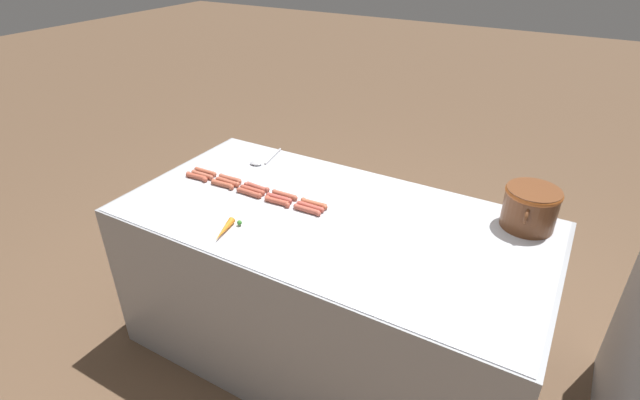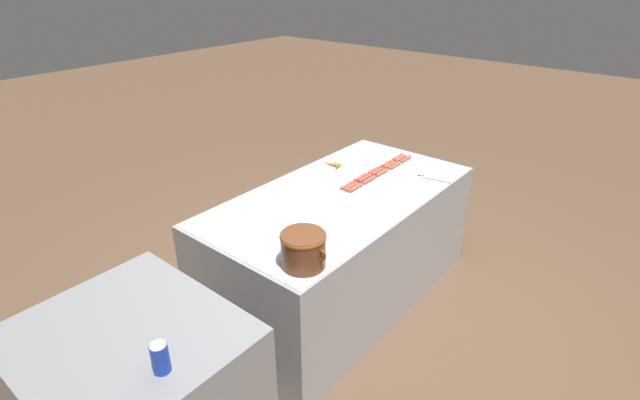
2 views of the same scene
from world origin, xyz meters
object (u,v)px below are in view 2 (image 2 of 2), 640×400
(hot_dog_7, at_px, (378,171))
(hot_dog_12, at_px, (374,170))
(hot_dog_4, at_px, (355,188))
(hot_dog_11, at_px, (387,164))
(hot_dog_8, at_px, (365,178))
(hot_dog_5, at_px, (401,158))
(carrot, at_px, (331,164))
(hot_dog_2, at_px, (382,172))
(hot_dog_13, at_px, (361,177))
(hot_dog_0, at_px, (406,159))
(hot_dog_3, at_px, (369,180))
(hot_dog_6, at_px, (390,165))
(soda_can, at_px, (160,358))
(hot_dog_9, at_px, (351,186))
(hot_dog_10, at_px, (398,157))
(hot_dog_1, at_px, (395,165))
(serving_spoon, at_px, (426,176))
(bean_pot, at_px, (303,248))
(hot_dog_14, at_px, (348,185))

(hot_dog_7, height_order, hot_dog_12, same)
(hot_dog_4, bearing_deg, hot_dog_11, -82.61)
(hot_dog_12, bearing_deg, hot_dog_8, 102.04)
(hot_dog_5, relative_size, carrot, 0.84)
(hot_dog_4, bearing_deg, hot_dog_2, -89.62)
(hot_dog_4, height_order, hot_dog_8, same)
(hot_dog_2, distance_m, hot_dog_13, 0.19)
(hot_dog_0, height_order, hot_dog_5, same)
(hot_dog_0, relative_size, hot_dog_3, 1.00)
(carrot, bearing_deg, hot_dog_0, -130.36)
(hot_dog_6, xyz_separation_m, hot_dog_7, (0.00, 0.17, 0.00))
(hot_dog_11, distance_m, soda_can, 2.38)
(hot_dog_9, xyz_separation_m, hot_dog_11, (0.03, -0.51, 0.00))
(hot_dog_4, xyz_separation_m, hot_dog_10, (0.07, -0.68, 0.00))
(hot_dog_12, distance_m, carrot, 0.34)
(hot_dog_5, xyz_separation_m, hot_dog_9, (-0.00, 0.67, 0.00))
(hot_dog_1, relative_size, hot_dog_10, 1.00)
(hot_dog_9, distance_m, serving_spoon, 0.59)
(hot_dog_11, bearing_deg, hot_dog_12, 88.58)
(hot_dog_7, bearing_deg, hot_dog_9, 90.46)
(hot_dog_11, relative_size, soda_can, 1.21)
(hot_dog_3, bearing_deg, hot_dog_0, -89.84)
(bean_pot, xyz_separation_m, soda_can, (-0.10, 0.90, 0.01))
(hot_dog_0, distance_m, hot_dog_7, 0.35)
(hot_dog_3, distance_m, hot_dog_10, 0.52)
(hot_dog_10, xyz_separation_m, serving_spoon, (-0.34, 0.18, -0.01))
(hot_dog_10, height_order, serving_spoon, hot_dog_10)
(hot_dog_14, bearing_deg, hot_dog_4, -179.45)
(hot_dog_3, xyz_separation_m, hot_dog_8, (0.04, -0.01, 0.00))
(hot_dog_12, bearing_deg, carrot, 19.36)
(hot_dog_6, height_order, hot_dog_12, same)
(hot_dog_0, bearing_deg, hot_dog_11, 69.42)
(hot_dog_3, height_order, carrot, carrot)
(bean_pot, bearing_deg, hot_dog_3, -73.34)
(hot_dog_0, bearing_deg, serving_spoon, 147.16)
(hot_dog_3, xyz_separation_m, hot_dog_7, (0.04, -0.17, 0.00))
(hot_dog_8, bearing_deg, hot_dog_12, -77.96)
(hot_dog_7, height_order, hot_dog_11, same)
(hot_dog_3, bearing_deg, serving_spoon, -128.92)
(hot_dog_14, bearing_deg, hot_dog_5, -92.66)
(carrot, bearing_deg, hot_dog_12, -160.64)
(hot_dog_2, bearing_deg, hot_dog_10, -79.05)
(hot_dog_0, bearing_deg, hot_dog_2, 89.77)
(hot_dog_3, relative_size, hot_dog_4, 1.00)
(hot_dog_4, xyz_separation_m, hot_dog_8, (0.04, -0.18, 0.00))
(hot_dog_8, distance_m, carrot, 0.36)
(hot_dog_10, xyz_separation_m, soda_can, (-0.49, 2.50, 0.10))
(hot_dog_1, xyz_separation_m, hot_dog_6, (0.03, 0.01, 0.00))
(hot_dog_13, bearing_deg, hot_dog_10, -90.25)
(carrot, bearing_deg, hot_dog_14, 145.86)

